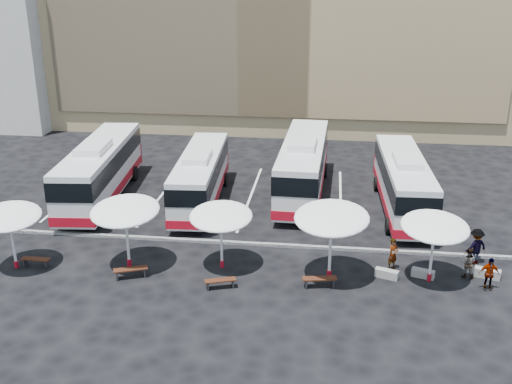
# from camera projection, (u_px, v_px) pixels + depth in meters

# --- Properties ---
(ground) EXTENTS (120.00, 120.00, 0.00)m
(ground) POSITION_uv_depth(u_px,v_px,m) (231.00, 248.00, 32.73)
(ground) COLOR black
(ground) RESTS_ON ground
(curb_divider) EXTENTS (34.00, 0.25, 0.15)m
(curb_divider) POSITION_uv_depth(u_px,v_px,m) (232.00, 243.00, 33.17)
(curb_divider) COLOR black
(curb_divider) RESTS_ON ground
(bay_lines) EXTENTS (24.15, 12.00, 0.01)m
(bay_lines) POSITION_uv_depth(u_px,v_px,m) (251.00, 196.00, 40.17)
(bay_lines) COLOR white
(bay_lines) RESTS_ON ground
(bus_0) EXTENTS (3.85, 12.83, 4.01)m
(bus_0) POSITION_uv_depth(u_px,v_px,m) (100.00, 169.00, 39.23)
(bus_0) COLOR white
(bus_0) RESTS_ON ground
(bus_1) EXTENTS (3.17, 11.46, 3.60)m
(bus_1) POSITION_uv_depth(u_px,v_px,m) (201.00, 176.00, 38.53)
(bus_1) COLOR white
(bus_1) RESTS_ON ground
(bus_2) EXTENTS (3.25, 12.82, 4.05)m
(bus_2) POSITION_uv_depth(u_px,v_px,m) (303.00, 164.00, 40.00)
(bus_2) COLOR white
(bus_2) RESTS_ON ground
(bus_3) EXTENTS (3.01, 11.79, 3.72)m
(bus_3) POSITION_uv_depth(u_px,v_px,m) (403.00, 181.00, 37.36)
(bus_3) COLOR white
(bus_3) RESTS_ON ground
(sunshade_0) EXTENTS (4.15, 4.17, 3.31)m
(sunshade_0) POSITION_uv_depth(u_px,v_px,m) (9.00, 217.00, 29.58)
(sunshade_0) COLOR white
(sunshade_0) RESTS_ON ground
(sunshade_1) EXTENTS (3.57, 3.62, 3.60)m
(sunshade_1) POSITION_uv_depth(u_px,v_px,m) (125.00, 211.00, 29.62)
(sunshade_1) COLOR white
(sunshade_1) RESTS_ON ground
(sunshade_2) EXTENTS (3.37, 3.41, 3.30)m
(sunshade_2) POSITION_uv_depth(u_px,v_px,m) (221.00, 216.00, 29.64)
(sunshade_2) COLOR white
(sunshade_2) RESTS_ON ground
(sunshade_3) EXTENTS (4.24, 4.27, 3.77)m
(sunshade_3) POSITION_uv_depth(u_px,v_px,m) (332.00, 218.00, 28.40)
(sunshade_3) COLOR white
(sunshade_3) RESTS_ON ground
(sunshade_4) EXTENTS (3.54, 3.58, 3.37)m
(sunshade_4) POSITION_uv_depth(u_px,v_px,m) (435.00, 227.00, 28.26)
(sunshade_4) COLOR white
(sunshade_4) RESTS_ON ground
(wood_bench_0) EXTENTS (1.48, 0.42, 0.45)m
(wood_bench_0) POSITION_uv_depth(u_px,v_px,m) (36.00, 260.00, 30.56)
(wood_bench_0) COLOR #32160B
(wood_bench_0) RESTS_ON ground
(wood_bench_1) EXTENTS (1.70, 1.03, 0.51)m
(wood_bench_1) POSITION_uv_depth(u_px,v_px,m) (131.00, 271.00, 29.41)
(wood_bench_1) COLOR #32160B
(wood_bench_1) RESTS_ON ground
(wood_bench_2) EXTENTS (1.55, 0.86, 0.46)m
(wood_bench_2) POSITION_uv_depth(u_px,v_px,m) (220.00, 282.00, 28.44)
(wood_bench_2) COLOR #32160B
(wood_bench_2) RESTS_ON ground
(wood_bench_3) EXTENTS (1.68, 0.73, 0.50)m
(wood_bench_3) POSITION_uv_depth(u_px,v_px,m) (320.00, 280.00, 28.53)
(wood_bench_3) COLOR #32160B
(wood_bench_3) RESTS_ON ground
(conc_bench_0) EXTENTS (1.20, 0.74, 0.43)m
(conc_bench_0) POSITION_uv_depth(u_px,v_px,m) (387.00, 274.00, 29.47)
(conc_bench_0) COLOR gray
(conc_bench_0) RESTS_ON ground
(conc_bench_1) EXTENTS (1.17, 0.70, 0.42)m
(conc_bench_1) POSITION_uv_depth(u_px,v_px,m) (423.00, 274.00, 29.50)
(conc_bench_1) COLOR gray
(conc_bench_1) RESTS_ON ground
(conc_bench_2) EXTENTS (1.29, 0.76, 0.46)m
(conc_bench_2) POSITION_uv_depth(u_px,v_px,m) (488.00, 273.00, 29.49)
(conc_bench_2) COLOR gray
(conc_bench_2) RESTS_ON ground
(passenger_0) EXTENTS (0.73, 0.71, 1.69)m
(passenger_0) POSITION_uv_depth(u_px,v_px,m) (393.00, 254.00, 30.09)
(passenger_0) COLOR black
(passenger_0) RESTS_ON ground
(passenger_1) EXTENTS (0.86, 0.72, 1.57)m
(passenger_1) POSITION_uv_depth(u_px,v_px,m) (468.00, 263.00, 29.33)
(passenger_1) COLOR black
(passenger_1) RESTS_ON ground
(passenger_2) EXTENTS (0.97, 0.43, 1.63)m
(passenger_2) POSITION_uv_depth(u_px,v_px,m) (489.00, 274.00, 28.21)
(passenger_2) COLOR black
(passenger_2) RESTS_ON ground
(passenger_3) EXTENTS (1.43, 1.20, 1.92)m
(passenger_3) POSITION_uv_depth(u_px,v_px,m) (476.00, 246.00, 30.67)
(passenger_3) COLOR black
(passenger_3) RESTS_ON ground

